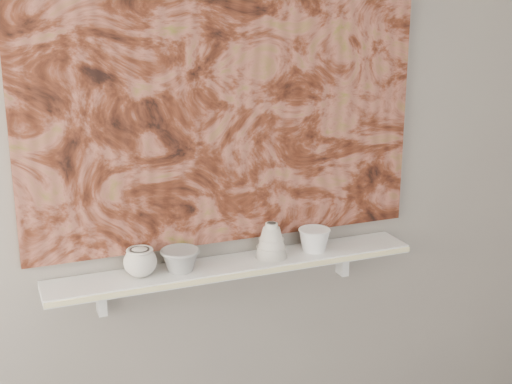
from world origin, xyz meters
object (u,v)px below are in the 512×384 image
cup_cream (140,262)px  bowl_white (314,239)px  bell_vessel (271,240)px  shelf (235,266)px  painting (226,95)px  bowl_grey (180,259)px

cup_cream → bowl_white: cup_cream is taller
cup_cream → bell_vessel: 0.50m
shelf → painting: 0.63m
bell_vessel → painting: bearing=151.0°
bell_vessel → cup_cream: bearing=180.0°
shelf → painting: (0.00, 0.08, 0.62)m
shelf → bell_vessel: (0.15, 0.00, 0.08)m
bowl_grey → bowl_white: size_ratio=1.16×
bowl_white → shelf: bearing=180.0°
bowl_grey → bell_vessel: 0.36m
shelf → bowl_white: (0.33, 0.00, 0.06)m
shelf → bell_vessel: bell_vessel is taller
painting → bell_vessel: size_ratio=11.11×
painting → bowl_white: painting is taller
shelf → bowl_white: size_ratio=11.29×
bowl_grey → cup_cream: cup_cream is taller
bowl_grey → bowl_white: 0.54m
painting → cup_cream: 0.67m
bowl_grey → cup_cream: bearing=180.0°
bell_vessel → bowl_white: bell_vessel is taller
painting → bowl_white: bearing=-13.9°
painting → cup_cream: (-0.36, -0.08, -0.56)m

